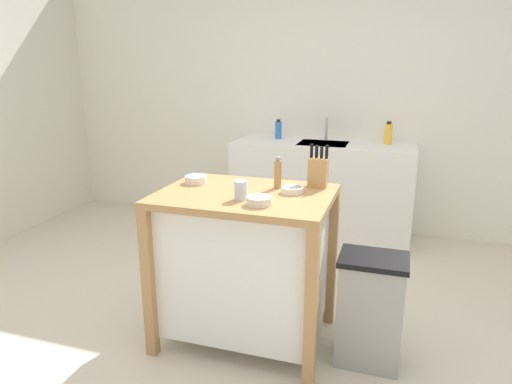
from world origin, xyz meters
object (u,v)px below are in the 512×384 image
pepper_grinder (278,173)px  bowl_ceramic_small (196,179)px  trash_bin (370,310)px  bottle_spray_cleaner (278,130)px  kitchen_island (246,259)px  sink_faucet (326,129)px  drinking_cup (241,190)px  bowl_stoneware_deep (259,200)px  bottle_hand_soap (388,134)px  bowl_ceramic_wide (293,190)px  knife_block (318,171)px

pepper_grinder → bowl_ceramic_small: bearing=-174.6°
pepper_grinder → trash_bin: 0.91m
bottle_spray_cleaner → pepper_grinder: bearing=-75.0°
trash_bin → bottle_spray_cleaner: 2.32m
kitchen_island → trash_bin: bearing=-1.1°
pepper_grinder → sink_faucet: sink_faucet is taller
drinking_cup → bottle_spray_cleaner: 2.10m
bowl_stoneware_deep → sink_faucet: bearing=90.4°
sink_faucet → bottle_hand_soap: sink_faucet is taller
pepper_grinder → bottle_hand_soap: 1.88m
bowl_ceramic_small → bottle_hand_soap: 2.12m
bowl_ceramic_wide → pepper_grinder: (-0.11, 0.08, 0.07)m
bowl_ceramic_small → sink_faucet: (0.48, 1.86, 0.08)m
kitchen_island → bottle_spray_cleaner: 2.02m
trash_bin → bowl_stoneware_deep: bearing=-163.0°
bowl_stoneware_deep → bottle_spray_cleaner: (-0.47, 2.13, 0.05)m
drinking_cup → bottle_hand_soap: 2.19m
drinking_cup → trash_bin: bearing=9.5°
trash_bin → bottle_hand_soap: 2.08m
trash_bin → bottle_spray_cleaner: bottle_spray_cleaner is taller
bowl_ceramic_wide → bottle_hand_soap: bearing=76.9°
bowl_ceramic_wide → sink_faucet: size_ratio=0.58×
bowl_ceramic_wide → bottle_hand_soap: size_ratio=0.62×
knife_block → bowl_stoneware_deep: knife_block is taller
kitchen_island → drinking_cup: 0.47m
bottle_spray_cleaner → drinking_cup: bearing=-80.4°
bowl_stoneware_deep → trash_bin: 0.87m
bowl_ceramic_wide → kitchen_island: bearing=-163.5°
pepper_grinder → sink_faucet: bearing=90.6°
drinking_cup → pepper_grinder: bearing=66.3°
bottle_spray_cleaner → trash_bin: bearing=-61.6°
kitchen_island → bottle_spray_cleaner: (-0.33, 1.94, 0.48)m
bowl_ceramic_wide → pepper_grinder: bearing=143.6°
bowl_stoneware_deep → pepper_grinder: bearing=89.4°
knife_block → drinking_cup: 0.52m
knife_block → pepper_grinder: knife_block is taller
bowl_ceramic_wide → bottle_hand_soap: (0.44, 1.87, 0.07)m
sink_faucet → bottle_spray_cleaner: bearing=-175.5°
kitchen_island → bowl_ceramic_small: bowl_ceramic_small is taller
kitchen_island → bowl_stoneware_deep: 0.49m
bowl_ceramic_wide → pepper_grinder: size_ratio=0.67×
bowl_stoneware_deep → sink_faucet: sink_faucet is taller
bowl_ceramic_wide → sink_faucet: sink_faucet is taller
bowl_stoneware_deep → sink_faucet: size_ratio=0.61×
drinking_cup → pepper_grinder: pepper_grinder is taller
bowl_ceramic_wide → trash_bin: 0.78m
bowl_stoneware_deep → bottle_spray_cleaner: bottle_spray_cleaner is taller
knife_block → bowl_ceramic_wide: size_ratio=1.99×
bowl_ceramic_small → drinking_cup: size_ratio=1.29×
trash_bin → sink_faucet: size_ratio=2.86×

